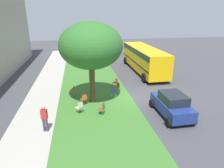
# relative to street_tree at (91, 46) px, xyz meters

# --- Properties ---
(ground) EXTENTS (80.00, 80.00, 0.00)m
(ground) POSITION_rel_street_tree_xyz_m (0.15, -3.48, -4.45)
(ground) COLOR #424247
(grass_verge) EXTENTS (48.00, 6.00, 0.01)m
(grass_verge) POSITION_rel_street_tree_xyz_m (0.15, -0.28, -4.45)
(grass_verge) COLOR #3D752D
(grass_verge) RESTS_ON ground
(sidewalk_strip) EXTENTS (48.00, 2.80, 0.01)m
(sidewalk_strip) POSITION_rel_street_tree_xyz_m (0.15, 4.12, -4.45)
(sidewalk_strip) COLOR #ADA89E
(sidewalk_strip) RESTS_ON ground
(street_tree) EXTENTS (4.66, 4.66, 6.20)m
(street_tree) POSITION_rel_street_tree_xyz_m (0.00, 0.00, 0.00)
(street_tree) COLOR brown
(street_tree) RESTS_ON ground
(chair_0) EXTENTS (0.58, 0.58, 0.88)m
(chair_0) POSITION_rel_street_tree_xyz_m (2.99, -2.44, -3.93)
(chair_0) COLOR #B7332D
(chair_0) RESTS_ON ground
(chair_1) EXTENTS (0.54, 0.54, 0.88)m
(chair_1) POSITION_rel_street_tree_xyz_m (1.68, -2.32, -3.93)
(chair_1) COLOR brown
(chair_1) RESTS_ON ground
(chair_2) EXTENTS (0.55, 0.56, 0.88)m
(chair_2) POSITION_rel_street_tree_xyz_m (-2.28, -0.46, -3.93)
(chair_2) COLOR brown
(chair_2) RESTS_ON ground
(chair_3) EXTENTS (0.56, 0.56, 0.88)m
(chair_3) POSITION_rel_street_tree_xyz_m (-0.47, 0.70, -3.93)
(chair_3) COLOR #C64C1E
(chair_3) RESTS_ON ground
(chair_4) EXTENTS (0.44, 0.45, 0.88)m
(chair_4) POSITION_rel_street_tree_xyz_m (1.45, 1.57, -3.93)
(chair_4) COLOR #C64C1E
(chair_4) RESTS_ON ground
(chair_5) EXTENTS (0.58, 0.58, 0.88)m
(chair_5) POSITION_rel_street_tree_xyz_m (-1.81, 1.07, -3.93)
(chair_5) COLOR beige
(chair_5) RESTS_ON ground
(chair_6) EXTENTS (0.50, 0.49, 0.88)m
(chair_6) POSITION_rel_street_tree_xyz_m (0.45, -1.75, -3.93)
(chair_6) COLOR #335184
(chair_6) RESTS_ON ground
(parked_car) EXTENTS (3.70, 1.92, 1.65)m
(parked_car) POSITION_rel_street_tree_xyz_m (-3.19, -5.14, -3.61)
(parked_car) COLOR navy
(parked_car) RESTS_ON ground
(school_bus) EXTENTS (10.40, 2.80, 2.88)m
(school_bus) POSITION_rel_street_tree_xyz_m (7.79, -6.83, -2.69)
(school_bus) COLOR yellow
(school_bus) RESTS_ON ground
(pedestrian_0) EXTENTS (0.29, 0.40, 1.69)m
(pedestrian_0) POSITION_rel_street_tree_xyz_m (-3.70, 3.13, -3.52)
(pedestrian_0) COLOR #3F3851
(pedestrian_0) RESTS_ON ground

